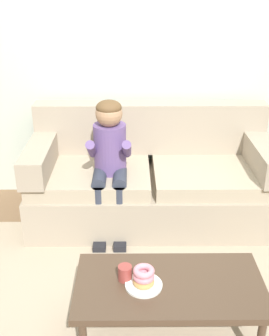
# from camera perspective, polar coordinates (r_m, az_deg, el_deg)

# --- Properties ---
(ground) EXTENTS (10.00, 10.00, 0.00)m
(ground) POSITION_cam_1_polar(r_m,az_deg,el_deg) (3.13, 0.09, -14.39)
(ground) COLOR brown
(wall_back) EXTENTS (8.00, 0.10, 2.80)m
(wall_back) POSITION_cam_1_polar(r_m,az_deg,el_deg) (3.87, -0.09, 16.18)
(wall_back) COLOR beige
(wall_back) RESTS_ON ground
(area_rug) EXTENTS (2.52, 1.94, 0.01)m
(area_rug) POSITION_cam_1_polar(r_m,az_deg,el_deg) (2.94, 0.13, -17.38)
(area_rug) COLOR tan
(area_rug) RESTS_ON ground
(couch) EXTENTS (2.03, 0.90, 0.95)m
(couch) POSITION_cam_1_polar(r_m,az_deg,el_deg) (3.67, 2.22, -1.72)
(couch) COLOR tan
(couch) RESTS_ON ground
(coffee_table) EXTENTS (1.07, 0.56, 0.39)m
(coffee_table) POSITION_cam_1_polar(r_m,az_deg,el_deg) (2.51, 4.74, -15.90)
(coffee_table) COLOR #4C3828
(coffee_table) RESTS_ON ground
(person_child) EXTENTS (0.34, 0.58, 1.10)m
(person_child) POSITION_cam_1_polar(r_m,az_deg,el_deg) (3.34, -3.37, 1.69)
(person_child) COLOR #664C84
(person_child) RESTS_ON ground
(plate) EXTENTS (0.21, 0.21, 0.01)m
(plate) POSITION_cam_1_polar(r_m,az_deg,el_deg) (2.45, 1.24, -15.47)
(plate) COLOR white
(plate) RESTS_ON coffee_table
(donut) EXTENTS (0.17, 0.17, 0.04)m
(donut) POSITION_cam_1_polar(r_m,az_deg,el_deg) (2.43, 1.25, -15.02)
(donut) COLOR tan
(donut) RESTS_ON plate
(donut_second) EXTENTS (0.15, 0.15, 0.04)m
(donut_second) POSITION_cam_1_polar(r_m,az_deg,el_deg) (2.41, 1.26, -14.36)
(donut_second) COLOR pink
(donut_second) RESTS_ON donut
(donut_third) EXTENTS (0.15, 0.15, 0.04)m
(donut_third) POSITION_cam_1_polar(r_m,az_deg,el_deg) (2.39, 1.26, -13.69)
(donut_third) COLOR pink
(donut_third) RESTS_ON donut_second
(mug) EXTENTS (0.08, 0.08, 0.09)m
(mug) POSITION_cam_1_polar(r_m,az_deg,el_deg) (2.47, -1.28, -13.93)
(mug) COLOR #993D38
(mug) RESTS_ON coffee_table
(toy_controller) EXTENTS (0.23, 0.09, 0.05)m
(toy_controller) POSITION_cam_1_polar(r_m,az_deg,el_deg) (3.24, 13.99, -13.15)
(toy_controller) COLOR gold
(toy_controller) RESTS_ON ground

